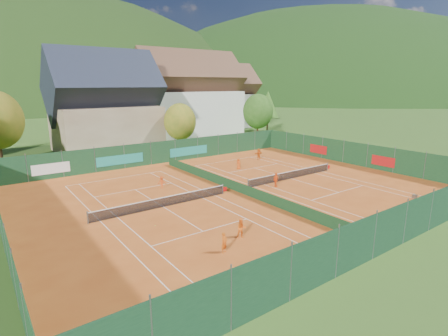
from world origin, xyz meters
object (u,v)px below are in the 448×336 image
hotel_block_a (189,100)px  player_right_far_a (239,164)px  player_right_near (276,180)px  player_left_mid (241,229)px  ball_hopper (415,196)px  hotel_block_b (222,100)px  player_left_far (162,182)px  player_left_near (224,243)px  chalet (105,109)px  player_right_far_b (259,154)px

hotel_block_a → player_right_far_a: hotel_block_a is taller
hotel_block_a → player_right_near: 39.56m
player_left_mid → player_right_near: bearing=64.9°
ball_hopper → player_left_mid: size_ratio=0.57×
hotel_block_b → player_left_far: size_ratio=13.31×
hotel_block_a → ball_hopper: hotel_block_a is taller
player_left_near → player_right_far_a: size_ratio=1.03×
player_left_far → player_right_near: (9.94, -6.43, 0.11)m
player_left_mid → player_left_far: 14.11m
hotel_block_a → player_right_far_a: size_ratio=16.10×
player_left_near → chalet: bearing=65.4°
hotel_block_b → player_right_far_b: bearing=-118.0°
hotel_block_b → ball_hopper: bearing=-108.6°
player_left_far → player_right_far_a: size_ratio=0.97×
ball_hopper → player_left_mid: bearing=169.1°
player_left_mid → player_right_far_b: (18.38, 18.92, 0.09)m
player_right_far_b → player_left_far: bearing=18.8°
chalet → hotel_block_b: 35.85m
player_left_far → player_left_near: bearing=110.1°
hotel_block_b → player_left_near: 66.64m
hotel_block_a → ball_hopper: bearing=-95.8°
player_left_near → player_right_near: (13.03, 8.72, 0.07)m
player_right_near → player_right_far_b: 13.59m
hotel_block_a → ball_hopper: (-4.92, -48.24, -6.83)m
player_left_near → player_left_far: player_left_near is taller
player_left_near → player_right_near: player_right_near is taller
player_left_near → ball_hopper: bearing=-23.1°
hotel_block_b → player_left_far: (-35.58, -38.79, -5.97)m
ball_hopper → player_left_near: bearing=173.4°
player_left_far → player_right_far_a: bearing=-138.7°
chalet → player_left_near: 40.78m
hotel_block_b → chalet: bearing=-157.0°
chalet → ball_hopper: size_ratio=20.25×
player_left_mid → player_right_far_b: bearing=75.3°
hotel_block_b → player_left_mid: bearing=-124.6°
player_left_mid → player_right_near: player_right_near is taller
ball_hopper → player_right_far_b: player_right_far_b is taller
player_left_near → player_right_far_b: 28.72m
player_right_far_a → chalet: bearing=-65.5°
player_left_far → hotel_block_a: bearing=-93.4°
player_left_far → hotel_block_b: bearing=-100.9°
player_right_far_a → ball_hopper: bearing=107.5°
hotel_block_a → player_right_far_b: 27.09m
player_right_far_a → hotel_block_a: bearing=-106.2°
hotel_block_b → player_left_mid: size_ratio=12.36×
player_left_near → player_left_mid: 2.49m
hotel_block_a → player_left_near: hotel_block_a is taller
hotel_block_a → player_left_far: (-21.58, -30.79, -6.73)m
player_right_near → player_right_far_b: player_right_far_b is taller
player_left_far → player_right_far_a: 11.78m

